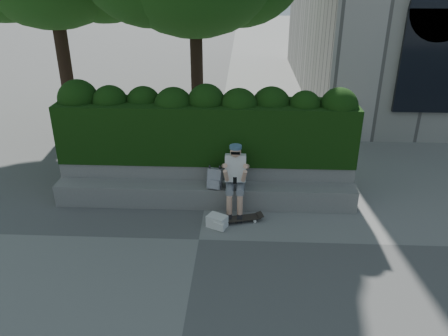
# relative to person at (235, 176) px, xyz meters

# --- Properties ---
(ground) EXTENTS (80.00, 80.00, 0.00)m
(ground) POSITION_rel_person_xyz_m (-0.61, -1.07, -0.75)
(ground) COLOR slate
(ground) RESTS_ON ground
(bench_ledge) EXTENTS (6.00, 0.45, 0.45)m
(bench_ledge) POSITION_rel_person_xyz_m (-0.61, 0.18, -0.53)
(bench_ledge) COLOR gray
(bench_ledge) RESTS_ON ground
(planter_wall) EXTENTS (6.00, 0.50, 0.75)m
(planter_wall) POSITION_rel_person_xyz_m (-0.61, 0.66, -0.38)
(planter_wall) COLOR gray
(planter_wall) RESTS_ON ground
(hedge) EXTENTS (6.00, 1.00, 1.20)m
(hedge) POSITION_rel_person_xyz_m (-0.61, 0.88, 0.60)
(hedge) COLOR black
(hedge) RESTS_ON planter_wall
(person) EXTENTS (0.40, 0.76, 1.38)m
(person) POSITION_rel_person_xyz_m (0.00, 0.00, 0.00)
(person) COLOR slate
(person) RESTS_ON ground
(skateboard) EXTENTS (0.86, 0.42, 0.09)m
(skateboard) POSITION_rel_person_xyz_m (0.09, -0.44, -0.68)
(skateboard) COLOR black
(skateboard) RESTS_ON ground
(backpack_plaid) EXTENTS (0.30, 0.21, 0.40)m
(backpack_plaid) POSITION_rel_person_xyz_m (-0.40, 0.08, -0.10)
(backpack_plaid) COLOR #B4B5B9
(backpack_plaid) RESTS_ON bench_ledge
(backpack_ground) EXTENTS (0.42, 0.38, 0.23)m
(backpack_ground) POSITION_rel_person_xyz_m (-0.32, -0.62, -0.64)
(backpack_ground) COLOR silver
(backpack_ground) RESTS_ON ground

